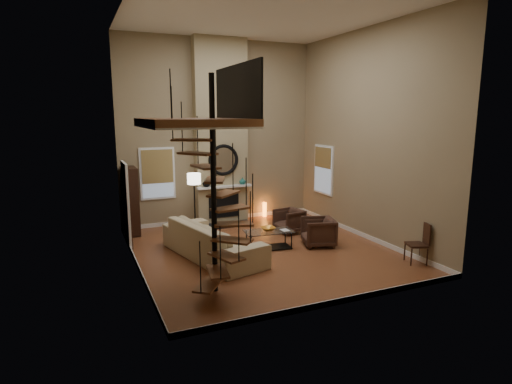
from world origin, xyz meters
name	(u,v)px	position (x,y,z in m)	size (l,w,h in m)	color
ground	(262,251)	(0.00, 0.00, -0.01)	(6.00, 6.50, 0.01)	#9F5B33
back_wall	(219,132)	(0.00, 3.25, 2.75)	(6.00, 0.02, 5.50)	#907E5D
front_wall	(344,149)	(0.00, -3.25, 2.75)	(6.00, 0.02, 5.50)	#907E5D
left_wall	(130,142)	(-3.00, 0.00, 2.75)	(0.02, 6.50, 5.50)	#907E5D
right_wall	(367,136)	(3.00, 0.00, 2.75)	(0.02, 6.50, 5.50)	#907E5D
ceiling	(263,14)	(0.00, 0.00, 5.50)	(6.00, 6.50, 0.01)	silver
baseboard_back	(220,218)	(0.00, 3.24, 0.06)	(6.00, 0.02, 0.12)	white
baseboard_front	(338,302)	(0.00, -3.24, 0.06)	(6.00, 0.02, 0.12)	white
baseboard_left	(138,265)	(-2.99, 0.00, 0.06)	(0.02, 6.50, 0.12)	white
baseboard_right	(362,234)	(2.99, 0.00, 0.06)	(0.02, 6.50, 0.12)	white
chimney_breast	(221,133)	(0.00, 3.06, 2.75)	(1.60, 0.38, 5.50)	#9D8D66
hearth	(227,225)	(0.00, 2.57, 0.02)	(1.50, 0.60, 0.04)	black
firebox	(224,206)	(0.00, 2.86, 0.55)	(0.95, 0.02, 0.72)	black
mantel	(225,187)	(0.00, 2.78, 1.15)	(1.70, 0.18, 0.06)	white
mirror_frame	(223,160)	(0.00, 2.84, 1.95)	(0.94, 0.94, 0.10)	black
mirror_disc	(223,160)	(0.00, 2.85, 1.95)	(0.80, 0.80, 0.01)	white
vase_left	(206,183)	(-0.55, 2.82, 1.30)	(0.24, 0.24, 0.25)	black
vase_right	(243,181)	(0.60, 2.82, 1.28)	(0.20, 0.20, 0.21)	#1B5F59
window_back	(157,173)	(-1.90, 3.22, 1.62)	(1.02, 0.06, 1.52)	white
window_right	(323,169)	(2.97, 2.00, 1.63)	(0.06, 1.02, 1.52)	white
entry_door	(127,205)	(-2.95, 1.80, 1.05)	(0.10, 1.05, 2.16)	white
loft	(199,119)	(-2.04, -1.80, 3.24)	(1.70, 2.20, 1.09)	brown
spiral_stair	(215,199)	(-1.78, -1.79, 1.78)	(1.47, 1.47, 4.06)	black
hutch	(130,201)	(-2.76, 2.78, 0.95)	(0.39, 0.83, 1.85)	black
sofa	(212,240)	(-1.27, 0.09, 0.40)	(2.98, 1.16, 0.87)	#C5B288
armchair_near	(291,220)	(1.40, 1.14, 0.35)	(0.69, 0.71, 0.65)	#41281E
armchair_far	(321,232)	(1.55, -0.21, 0.35)	(0.77, 0.79, 0.72)	#41281E
coffee_table	(269,237)	(0.21, 0.09, 0.28)	(1.26, 0.74, 0.45)	silver
bowl	(268,229)	(0.21, 0.14, 0.50)	(0.35, 0.35, 0.09)	orange
book	(284,231)	(0.56, -0.06, 0.46)	(0.19, 0.25, 0.02)	gray
floor_lamp	(194,184)	(-1.10, 2.17, 1.41)	(0.37, 0.37, 1.70)	black
accent_lamp	(265,209)	(1.47, 3.08, 0.25)	(0.13, 0.13, 0.45)	orange
side_chair	(421,241)	(2.86, -2.22, 0.53)	(0.53, 0.51, 0.92)	black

